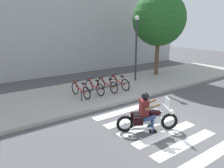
# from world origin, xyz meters

# --- Properties ---
(ground_plane) EXTENTS (48.00, 48.00, 0.00)m
(ground_plane) POSITION_xyz_m (0.00, 0.00, 0.00)
(ground_plane) COLOR #4C4C4F
(sidewalk) EXTENTS (24.00, 4.40, 0.15)m
(sidewalk) POSITION_xyz_m (0.00, 5.31, 0.07)
(sidewalk) COLOR #A8A399
(sidewalk) RESTS_ON ground
(crosswalk_stripe_0) EXTENTS (2.80, 0.40, 0.01)m
(crosswalk_stripe_0) POSITION_xyz_m (-0.55, -1.60, 0.00)
(crosswalk_stripe_0) COLOR white
(crosswalk_stripe_0) RESTS_ON ground
(crosswalk_stripe_1) EXTENTS (2.80, 0.40, 0.01)m
(crosswalk_stripe_1) POSITION_xyz_m (-0.55, -0.80, 0.00)
(crosswalk_stripe_1) COLOR white
(crosswalk_stripe_1) RESTS_ON ground
(crosswalk_stripe_2) EXTENTS (2.80, 0.40, 0.01)m
(crosswalk_stripe_2) POSITION_xyz_m (-0.55, 0.00, 0.00)
(crosswalk_stripe_2) COLOR white
(crosswalk_stripe_2) RESTS_ON ground
(crosswalk_stripe_3) EXTENTS (2.80, 0.40, 0.01)m
(crosswalk_stripe_3) POSITION_xyz_m (-0.55, 0.80, 0.00)
(crosswalk_stripe_3) COLOR white
(crosswalk_stripe_3) RESTS_ON ground
(crosswalk_stripe_4) EXTENTS (2.80, 0.40, 0.01)m
(crosswalk_stripe_4) POSITION_xyz_m (-0.55, 1.60, 0.00)
(crosswalk_stripe_4) COLOR white
(crosswalk_stripe_4) RESTS_ON ground
(crosswalk_stripe_5) EXTENTS (2.80, 0.40, 0.01)m
(crosswalk_stripe_5) POSITION_xyz_m (-0.55, 2.40, 0.00)
(crosswalk_stripe_5) COLOR white
(crosswalk_stripe_5) RESTS_ON ground
(motorcycle) EXTENTS (1.99, 1.15, 1.21)m
(motorcycle) POSITION_xyz_m (-0.90, 0.52, 0.45)
(motorcycle) COLOR black
(motorcycle) RESTS_ON ground
(rider) EXTENTS (0.77, 0.71, 1.43)m
(rider) POSITION_xyz_m (-0.97, 0.56, 0.82)
(rider) COLOR #591919
(rider) RESTS_ON ground
(bicycle_0) EXTENTS (0.48, 1.64, 0.76)m
(bicycle_0) POSITION_xyz_m (-1.30, 4.78, 0.50)
(bicycle_0) COLOR black
(bicycle_0) RESTS_ON sidewalk
(bicycle_1) EXTENTS (0.48, 1.59, 0.78)m
(bicycle_1) POSITION_xyz_m (-0.50, 4.78, 0.51)
(bicycle_1) COLOR black
(bicycle_1) RESTS_ON sidewalk
(bicycle_2) EXTENTS (0.48, 1.64, 0.75)m
(bicycle_2) POSITION_xyz_m (0.29, 4.78, 0.49)
(bicycle_2) COLOR black
(bicycle_2) RESTS_ON sidewalk
(bicycle_3) EXTENTS (0.48, 1.61, 0.78)m
(bicycle_3) POSITION_xyz_m (1.09, 4.78, 0.51)
(bicycle_3) COLOR black
(bicycle_3) RESTS_ON sidewalk
(bike_rack) EXTENTS (2.98, 0.07, 0.49)m
(bike_rack) POSITION_xyz_m (-0.10, 4.22, 0.56)
(bike_rack) COLOR #333338
(bike_rack) RESTS_ON sidewalk
(street_lamp) EXTENTS (0.28, 0.28, 4.13)m
(street_lamp) POSITION_xyz_m (3.11, 5.71, 2.51)
(street_lamp) COLOR #2D2D33
(street_lamp) RESTS_ON ground
(tree_near_rack) EXTENTS (3.60, 3.60, 5.77)m
(tree_near_rack) POSITION_xyz_m (5.44, 6.11, 3.96)
(tree_near_rack) COLOR brown
(tree_near_rack) RESTS_ON ground
(building_backdrop) EXTENTS (24.00, 1.20, 7.19)m
(building_backdrop) POSITION_xyz_m (0.00, 11.01, 3.59)
(building_backdrop) COLOR #ADADAD
(building_backdrop) RESTS_ON ground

